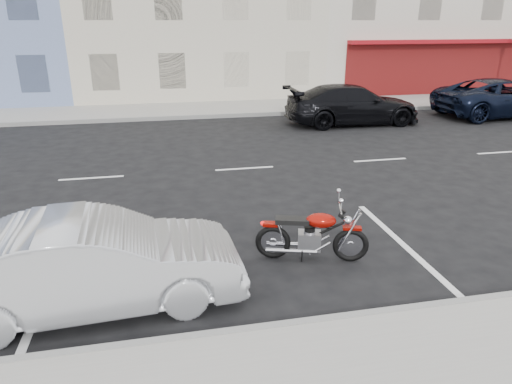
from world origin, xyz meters
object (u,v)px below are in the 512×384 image
fire_hydrant (490,90)px  motorcycle (353,238)px  car_far (352,104)px  sedan_silver (95,264)px  suv_far (502,98)px

fire_hydrant → motorcycle: (-13.16, -13.90, -0.10)m
fire_hydrant → motorcycle: bearing=-133.4°
fire_hydrant → car_far: 9.61m
car_far → fire_hydrant: bearing=-67.5°
sedan_silver → suv_far: size_ratio=0.73×
car_far → motorcycle: bearing=157.3°
sedan_silver → suv_far: (14.98, 10.84, 0.11)m
fire_hydrant → suv_far: suv_far is taller
car_far → sedan_silver: bearing=142.3°
motorcycle → sedan_silver: bearing=-156.6°
motorcycle → sedan_silver: sedan_silver is taller
fire_hydrant → sedan_silver: size_ratio=0.18×
fire_hydrant → sedan_silver: sedan_silver is taller
fire_hydrant → car_far: size_ratio=0.14×
motorcycle → car_far: bearing=84.0°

